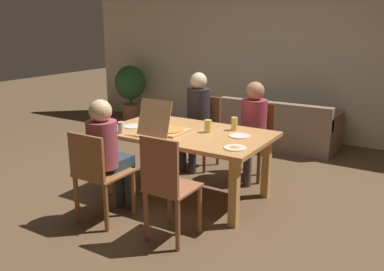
% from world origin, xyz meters
% --- Properties ---
extents(ground_plane, '(20.00, 20.00, 0.00)m').
position_xyz_m(ground_plane, '(0.00, 0.00, 0.00)').
color(ground_plane, brown).
extents(back_wall, '(7.86, 0.12, 2.87)m').
position_xyz_m(back_wall, '(0.00, 3.02, 1.43)').
color(back_wall, beige).
rests_on(back_wall, ground).
extents(dining_table, '(1.79, 1.06, 0.74)m').
position_xyz_m(dining_table, '(0.00, 0.00, 0.64)').
color(dining_table, tan).
rests_on(dining_table, ground).
extents(chair_0, '(0.39, 0.44, 0.91)m').
position_xyz_m(chair_0, '(0.40, 0.98, 0.49)').
color(chair_0, brown).
rests_on(chair_0, ground).
extents(person_0, '(0.31, 0.53, 1.20)m').
position_xyz_m(person_0, '(0.40, 0.83, 0.72)').
color(person_0, '#44403E').
rests_on(person_0, ground).
extents(chair_1, '(0.44, 0.46, 0.91)m').
position_xyz_m(chair_1, '(-0.38, -1.00, 0.50)').
color(chair_1, brown).
rests_on(chair_1, ground).
extents(person_1, '(0.29, 0.49, 1.20)m').
position_xyz_m(person_1, '(-0.38, -0.85, 0.71)').
color(person_1, '#2C3A41').
rests_on(person_1, ground).
extents(chair_2, '(0.45, 0.43, 0.93)m').
position_xyz_m(chair_2, '(-0.38, 0.97, 0.52)').
color(chair_2, brown).
rests_on(chair_2, ground).
extents(person_2, '(0.30, 0.48, 1.26)m').
position_xyz_m(person_2, '(-0.38, 0.82, 0.75)').
color(person_2, '#2B3236').
rests_on(person_2, ground).
extents(chair_3, '(0.39, 0.42, 0.98)m').
position_xyz_m(chair_3, '(0.40, -0.96, 0.53)').
color(chair_3, '#965A3A').
rests_on(chair_3, ground).
extents(pizza_box_0, '(0.38, 0.49, 0.39)m').
position_xyz_m(pizza_box_0, '(-0.16, -0.18, 0.79)').
color(pizza_box_0, tan).
rests_on(pizza_box_0, dining_table).
extents(plate_0, '(0.22, 0.22, 0.01)m').
position_xyz_m(plate_0, '(0.57, 0.11, 0.74)').
color(plate_0, white).
rests_on(plate_0, dining_table).
extents(plate_1, '(0.25, 0.25, 0.03)m').
position_xyz_m(plate_1, '(-0.50, 0.16, 0.75)').
color(plate_1, white).
rests_on(plate_1, dining_table).
extents(plate_2, '(0.23, 0.23, 0.01)m').
position_xyz_m(plate_2, '(-0.63, -0.15, 0.74)').
color(plate_2, white).
rests_on(plate_2, dining_table).
extents(plate_3, '(0.21, 0.21, 0.03)m').
position_xyz_m(plate_3, '(0.71, -0.29, 0.75)').
color(plate_3, white).
rests_on(plate_3, dining_table).
extents(drinking_glass_0, '(0.07, 0.07, 0.15)m').
position_xyz_m(drinking_glass_0, '(0.41, 0.31, 0.81)').
color(drinking_glass_0, '#E5C461').
rests_on(drinking_glass_0, dining_table).
extents(drinking_glass_1, '(0.07, 0.07, 0.13)m').
position_xyz_m(drinking_glass_1, '(-0.57, -0.43, 0.80)').
color(drinking_glass_1, silver).
rests_on(drinking_glass_1, dining_table).
extents(drinking_glass_2, '(0.08, 0.08, 0.14)m').
position_xyz_m(drinking_glass_2, '(0.21, 0.09, 0.81)').
color(drinking_glass_2, '#DACE5A').
rests_on(drinking_glass_2, dining_table).
extents(couch, '(1.74, 0.89, 0.74)m').
position_xyz_m(couch, '(0.21, 2.40, 0.27)').
color(couch, '#8B6F5E').
rests_on(couch, ground).
extents(potted_plant, '(0.60, 0.60, 1.07)m').
position_xyz_m(potted_plant, '(-2.94, 2.57, 0.66)').
color(potted_plant, '#B97655').
rests_on(potted_plant, ground).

